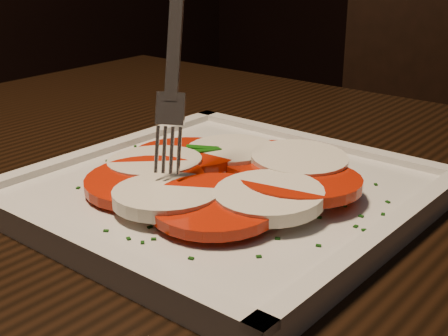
% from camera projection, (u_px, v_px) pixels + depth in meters
% --- Properties ---
extents(table, '(1.20, 0.81, 0.75)m').
position_uv_depth(table, '(306.00, 322.00, 0.52)').
color(table, black).
rests_on(table, ground).
extents(chair, '(0.55, 0.55, 0.93)m').
position_uv_depth(chair, '(436.00, 152.00, 1.29)').
color(chair, black).
rests_on(chair, ground).
extents(plate, '(0.30, 0.30, 0.01)m').
position_uv_depth(plate, '(224.00, 194.00, 0.51)').
color(plate, silver).
rests_on(plate, table).
extents(caprese_salad, '(0.26, 0.23, 0.02)m').
position_uv_depth(caprese_salad, '(224.00, 174.00, 0.50)').
color(caprese_salad, '#BB1604').
rests_on(caprese_salad, plate).
extents(fork, '(0.05, 0.07, 0.19)m').
position_uv_depth(fork, '(178.00, 38.00, 0.47)').
color(fork, white).
rests_on(fork, caprese_salad).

